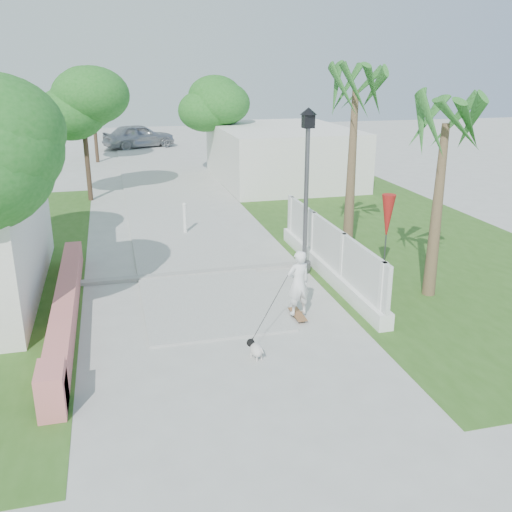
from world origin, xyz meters
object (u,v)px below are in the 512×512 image
object	(u,v)px
patio_umbrella	(387,218)
dog	(255,349)
skateboarder	(277,302)
street_lamp	(306,186)
bollard	(185,217)
parked_car	(139,136)

from	to	relation	value
patio_umbrella	dog	size ratio (longest dim) A/B	4.48
skateboarder	dog	distance (m)	1.35
street_lamp	dog	world-z (taller)	street_lamp
street_lamp	skateboarder	xyz separation A→B (m)	(-1.77, -3.37, -1.73)
skateboarder	bollard	bearing A→B (deg)	-94.15
street_lamp	patio_umbrella	world-z (taller)	street_lamp
bollard	parked_car	distance (m)	21.33
bollard	patio_umbrella	distance (m)	7.25
bollard	skateboarder	xyz separation A→B (m)	(0.93, -7.87, 0.11)
bollard	parked_car	bearing A→B (deg)	90.75
patio_umbrella	parked_car	world-z (taller)	patio_umbrella
patio_umbrella	parked_car	xyz separation A→B (m)	(-4.88, 26.83, -0.88)
patio_umbrella	parked_car	bearing A→B (deg)	100.31
bollard	dog	size ratio (longest dim) A/B	2.12
bollard	patio_umbrella	size ratio (longest dim) A/B	0.47
skateboarder	street_lamp	bearing A→B (deg)	-128.62
bollard	patio_umbrella	bearing A→B (deg)	-50.09
street_lamp	bollard	bearing A→B (deg)	120.96
patio_umbrella	skateboarder	bearing A→B (deg)	-147.18
patio_umbrella	bollard	bearing A→B (deg)	129.91
skateboarder	dog	xyz separation A→B (m)	(-0.74, -1.02, -0.49)
patio_umbrella	dog	xyz separation A→B (m)	(-4.41, -3.39, -1.49)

